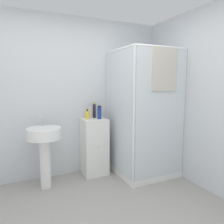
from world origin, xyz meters
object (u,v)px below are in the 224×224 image
(sink, at_px, (44,143))
(soap_dispenser, at_px, (87,115))
(shampoo_bottle_tall_black, at_px, (94,110))
(shampoo_bottle_blue, at_px, (99,113))
(lotion_bottle_white, at_px, (90,113))

(sink, bearing_deg, soap_dispenser, 15.30)
(shampoo_bottle_tall_black, xyz_separation_m, shampoo_bottle_blue, (0.04, -0.13, -0.02))
(sink, relative_size, shampoo_bottle_tall_black, 3.98)
(shampoo_bottle_tall_black, distance_m, lotion_bottle_white, 0.08)
(shampoo_bottle_tall_black, bearing_deg, lotion_bottle_white, 178.91)
(sink, relative_size, lotion_bottle_white, 5.18)
(soap_dispenser, bearing_deg, shampoo_bottle_blue, -21.14)
(soap_dispenser, relative_size, lotion_bottle_white, 0.82)
(sink, xyz_separation_m, shampoo_bottle_tall_black, (0.83, 0.25, 0.39))
(soap_dispenser, bearing_deg, sink, -164.70)
(sink, bearing_deg, shampoo_bottle_tall_black, 16.89)
(soap_dispenser, distance_m, lotion_bottle_white, 0.10)
(shampoo_bottle_blue, relative_size, lotion_bottle_white, 1.09)
(shampoo_bottle_blue, bearing_deg, shampoo_bottle_tall_black, 104.75)
(shampoo_bottle_blue, xyz_separation_m, lotion_bottle_white, (-0.10, 0.13, -0.02))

